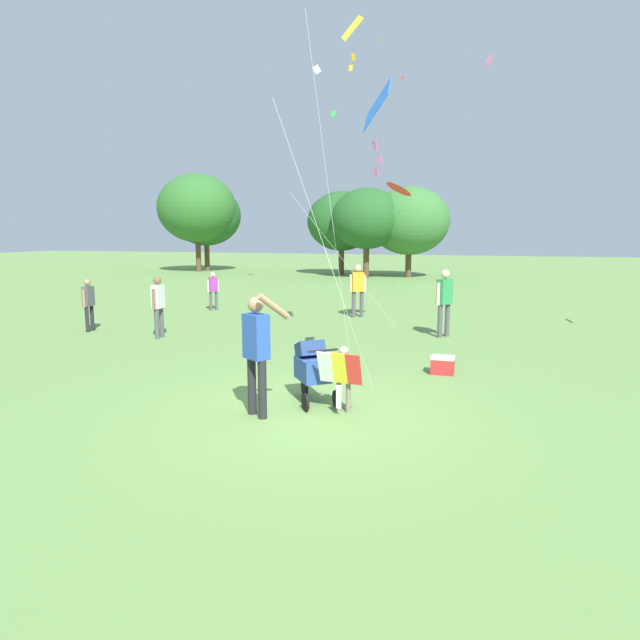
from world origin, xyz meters
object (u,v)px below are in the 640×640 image
(kite_blue_high, at_px, (398,190))
(kite_green_novelty, at_px, (350,43))
(person_red_shirt, at_px, (158,302))
(person_sitting_far, at_px, (358,286))
(child_with_butterfly_kite, at_px, (343,373))
(cooler_box, at_px, (443,365))
(person_back_turned, at_px, (88,301))
(person_adult_flyer, at_px, (257,345))
(person_couple_left, at_px, (213,288))
(person_kid_running, at_px, (444,298))
(kite_adult_black, at_px, (376,112))
(stroller, at_px, (312,366))

(kite_blue_high, bearing_deg, kite_green_novelty, -97.35)
(person_red_shirt, distance_m, person_sitting_far, 6.51)
(person_sitting_far, bearing_deg, child_with_butterfly_kite, -78.26)
(cooler_box, bearing_deg, person_back_turned, 169.07)
(person_adult_flyer, height_order, person_couple_left, person_adult_flyer)
(person_back_turned, bearing_deg, person_kid_running, 12.07)
(child_with_butterfly_kite, distance_m, person_kid_running, 6.85)
(person_sitting_far, bearing_deg, kite_adult_black, -75.19)
(child_with_butterfly_kite, bearing_deg, person_adult_flyer, -156.07)
(stroller, height_order, person_red_shirt, person_red_shirt)
(kite_green_novelty, height_order, person_red_shirt, kite_green_novelty)
(stroller, relative_size, person_kid_running, 0.58)
(person_adult_flyer, distance_m, person_kid_running, 7.61)
(kite_adult_black, xyz_separation_m, cooler_box, (1.11, 1.44, -4.50))
(kite_blue_high, bearing_deg, child_with_butterfly_kite, -86.67)
(stroller, distance_m, kite_green_novelty, 7.11)
(person_red_shirt, height_order, person_kid_running, person_kid_running)
(person_couple_left, height_order, person_back_turned, person_back_turned)
(person_sitting_far, distance_m, person_kid_running, 4.00)
(kite_green_novelty, xyz_separation_m, person_sitting_far, (-1.03, 5.38, -5.65))
(stroller, bearing_deg, cooler_box, 52.65)
(person_red_shirt, xyz_separation_m, person_sitting_far, (4.14, 5.02, 0.06))
(person_adult_flyer, relative_size, person_kid_running, 1.06)
(kite_adult_black, distance_m, person_red_shirt, 7.91)
(kite_green_novelty, distance_m, person_red_shirt, 7.71)
(person_kid_running, bearing_deg, person_red_shirt, -161.91)
(kite_adult_black, distance_m, person_back_turned, 10.06)
(person_couple_left, xyz_separation_m, cooler_box, (8.50, -6.70, -0.62))
(stroller, height_order, person_kid_running, person_kid_running)
(stroller, relative_size, kite_blue_high, 0.25)
(person_couple_left, relative_size, cooler_box, 3.01)
(kite_adult_black, height_order, person_sitting_far, kite_adult_black)
(person_back_turned, bearing_deg, kite_green_novelty, -4.88)
(kite_blue_high, relative_size, person_red_shirt, 2.57)
(kite_adult_black, relative_size, person_couple_left, 3.92)
(person_sitting_far, bearing_deg, person_kid_running, -42.46)
(kite_green_novelty, relative_size, person_sitting_far, 4.29)
(person_couple_left, xyz_separation_m, person_back_turned, (-1.30, -4.81, 0.07))
(kite_green_novelty, bearing_deg, kite_blue_high, 82.65)
(child_with_butterfly_kite, distance_m, person_adult_flyer, 1.37)
(stroller, distance_m, kite_blue_high, 8.17)
(kite_green_novelty, relative_size, person_couple_left, 5.43)
(stroller, bearing_deg, kite_adult_black, 53.11)
(child_with_butterfly_kite, distance_m, kite_adult_black, 4.29)
(child_with_butterfly_kite, xyz_separation_m, person_red_shirt, (-6.11, 4.45, 0.32))
(kite_adult_black, xyz_separation_m, person_sitting_far, (-2.13, 8.07, -3.67))
(kite_blue_high, distance_m, person_couple_left, 7.64)
(person_red_shirt, distance_m, cooler_box, 7.60)
(person_red_shirt, relative_size, person_sitting_far, 0.94)
(person_red_shirt, bearing_deg, person_back_turned, 173.27)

